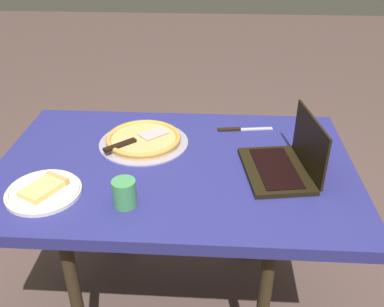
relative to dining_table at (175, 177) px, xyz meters
The scene contains 7 objects.
ground_plane 0.71m from the dining_table, ahead, with size 12.00×12.00×0.00m, color brown.
dining_table is the anchor object (origin of this frame).
laptop 0.41m from the dining_table, behind, with size 0.27×0.34×0.21m.
pizza_plate 0.47m from the dining_table, 27.73° to the left, with size 0.25×0.25×0.04m.
pizza_tray 0.21m from the dining_table, 45.29° to the right, with size 0.36×0.36×0.04m.
table_knife 0.38m from the dining_table, 131.58° to the right, with size 0.24×0.05×0.01m.
drink_cup 0.31m from the dining_table, 62.73° to the left, with size 0.08×0.08×0.09m.
Camera 1 is at (-0.14, 1.31, 1.60)m, focal length 39.30 mm.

